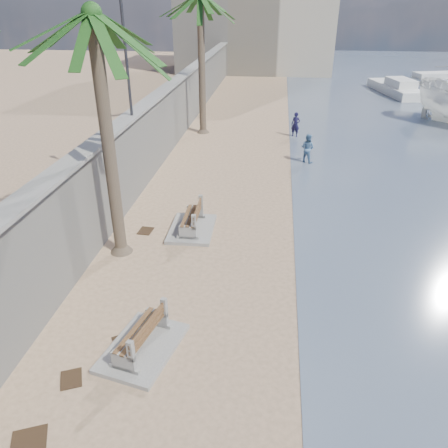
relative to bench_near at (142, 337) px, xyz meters
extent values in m
plane|color=tan|center=(2.02, -2.03, -0.43)|extent=(140.00, 140.00, 0.00)
cube|color=gray|center=(-3.18, 17.97, 1.32)|extent=(0.45, 70.00, 3.50)
cube|color=gray|center=(-3.18, 17.97, 3.12)|extent=(0.80, 70.00, 0.12)
cube|color=#B7AA93|center=(0.02, 49.97, 6.57)|extent=(18.00, 12.00, 14.00)
cube|color=gray|center=(0.00, 0.00, -0.37)|extent=(2.10, 2.66, 0.13)
cube|color=gray|center=(0.06, 6.58, -0.36)|extent=(1.72, 2.48, 0.13)
cylinder|color=brown|center=(-2.15, 4.70, 3.44)|extent=(0.42, 0.42, 7.74)
cylinder|color=brown|center=(-1.75, 20.37, 3.69)|extent=(0.44, 0.44, 8.24)
cylinder|color=#2D2D33|center=(-3.08, 9.97, 5.68)|extent=(0.12, 0.12, 5.00)
imported|color=#161336|center=(4.36, 20.12, 0.47)|extent=(0.77, 0.64, 1.81)
imported|color=teal|center=(4.88, 15.20, 0.45)|extent=(1.06, 1.00, 1.76)
cube|color=#382616|center=(-1.54, -2.95, -0.42)|extent=(0.99, 1.08, 0.03)
cube|color=#382616|center=(-1.42, -1.17, -0.42)|extent=(0.69, 0.75, 0.03)
cube|color=#382616|center=(-1.73, 6.29, -0.42)|extent=(0.56, 0.67, 0.03)
cube|color=#382616|center=(-0.65, 0.21, -0.42)|extent=(0.64, 0.66, 0.03)
camera|label=1|loc=(3.11, -8.22, 7.70)|focal=35.00mm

